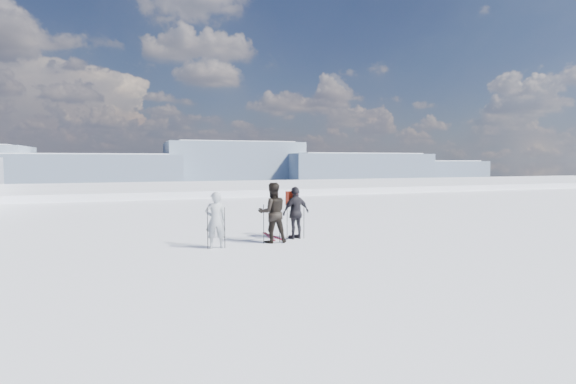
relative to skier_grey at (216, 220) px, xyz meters
name	(u,v)px	position (x,y,z in m)	size (l,w,h in m)	color
lake_basin	(206,263)	(3.87, 26.17, -7.36)	(820.00, 820.00, 71.62)	white
far_mountain_range	(167,171)	(33.47, 450.96, -8.05)	(770.00, 110.00, 53.00)	slate
skier_grey	(216,220)	(0.00, 0.00, 0.00)	(0.63, 0.41, 1.72)	#99A0A7
skier_dark	(272,213)	(1.91, 0.32, 0.12)	(0.95, 0.74, 1.95)	black
skier_pack	(296,213)	(2.87, 0.74, 0.03)	(1.04, 0.43, 1.77)	black
backpack	(292,179)	(2.81, 0.99, 1.16)	(0.38, 0.21, 0.49)	red
ski_poles	(262,224)	(1.54, 0.27, -0.24)	(3.43, 0.80, 1.32)	black
skis_loose	(271,236)	(2.19, 1.38, -0.84)	(0.42, 1.70, 0.03)	black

